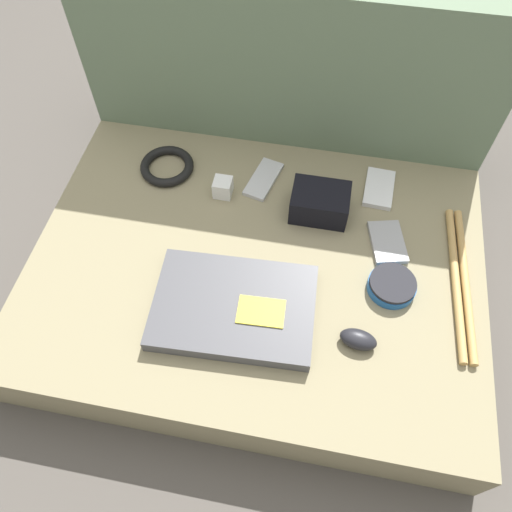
% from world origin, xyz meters
% --- Properties ---
extents(ground_plane, '(8.00, 8.00, 0.00)m').
position_xyz_m(ground_plane, '(0.00, 0.00, 0.00)').
color(ground_plane, '#4C4742').
extents(couch_seat, '(0.95, 0.70, 0.13)m').
position_xyz_m(couch_seat, '(0.00, 0.00, 0.06)').
color(couch_seat, '#847A5B').
rests_on(couch_seat, ground_plane).
extents(couch_backrest, '(0.95, 0.20, 0.50)m').
position_xyz_m(couch_backrest, '(0.00, 0.45, 0.25)').
color(couch_backrest, '#60755B').
rests_on(couch_backrest, ground_plane).
extents(laptop, '(0.32, 0.23, 0.03)m').
position_xyz_m(laptop, '(-0.02, -0.12, 0.14)').
color(laptop, '#47474C').
rests_on(laptop, couch_seat).
extents(computer_mouse, '(0.08, 0.05, 0.03)m').
position_xyz_m(computer_mouse, '(0.22, -0.15, 0.14)').
color(computer_mouse, black).
rests_on(computer_mouse, couch_seat).
extents(speaker_puck, '(0.10, 0.10, 0.03)m').
position_xyz_m(speaker_puck, '(0.28, -0.01, 0.14)').
color(speaker_puck, '#1E569E').
rests_on(speaker_puck, couch_seat).
extents(phone_silver, '(0.09, 0.12, 0.01)m').
position_xyz_m(phone_silver, '(0.27, 0.10, 0.13)').
color(phone_silver, '#99999E').
rests_on(phone_silver, couch_seat).
extents(phone_black, '(0.07, 0.12, 0.01)m').
position_xyz_m(phone_black, '(0.24, 0.24, 0.13)').
color(phone_black, silver).
rests_on(phone_black, couch_seat).
extents(phone_small, '(0.08, 0.13, 0.01)m').
position_xyz_m(phone_small, '(-0.02, 0.22, 0.13)').
color(phone_small, '#B7B7BC').
rests_on(phone_small, couch_seat).
extents(camera_pouch, '(0.13, 0.09, 0.07)m').
position_xyz_m(camera_pouch, '(0.11, 0.16, 0.16)').
color(camera_pouch, black).
rests_on(camera_pouch, couch_seat).
extents(charger_brick, '(0.04, 0.04, 0.04)m').
position_xyz_m(charger_brick, '(-0.11, 0.17, 0.15)').
color(charger_brick, silver).
rests_on(charger_brick, couch_seat).
extents(cable_coil, '(0.13, 0.13, 0.02)m').
position_xyz_m(cable_coil, '(-0.26, 0.22, 0.14)').
color(cable_coil, black).
rests_on(cable_coil, couch_seat).
extents(drumstick_pair, '(0.05, 0.36, 0.02)m').
position_xyz_m(drumstick_pair, '(0.42, 0.03, 0.13)').
color(drumstick_pair, tan).
rests_on(drumstick_pair, couch_seat).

